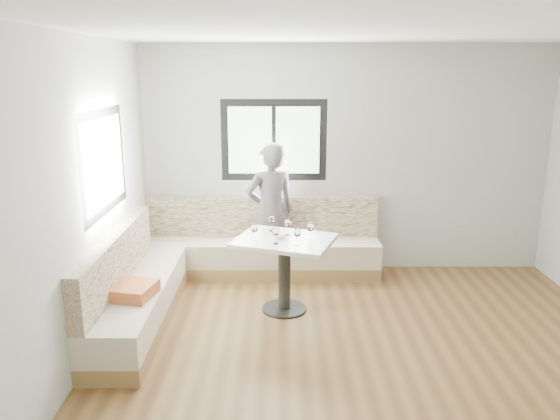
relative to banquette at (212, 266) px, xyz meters
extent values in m
cube|color=brown|center=(1.59, -1.63, -0.33)|extent=(5.00, 5.00, 0.01)
cube|color=white|center=(1.59, -1.63, 2.47)|extent=(5.00, 5.00, 0.01)
cube|color=#B7B7B2|center=(1.59, 0.87, 1.07)|extent=(5.00, 0.01, 2.80)
cube|color=#B7B7B2|center=(1.59, -4.13, 1.07)|extent=(5.00, 0.01, 2.80)
cube|color=#B7B7B2|center=(-0.91, -1.63, 1.07)|extent=(0.01, 5.00, 2.80)
cube|color=black|center=(0.69, 0.86, 1.32)|extent=(1.30, 0.02, 1.00)
cube|color=black|center=(-0.90, -0.73, 1.32)|extent=(0.02, 1.30, 1.00)
cube|color=olive|center=(0.54, 0.60, -0.25)|extent=(2.90, 0.55, 0.16)
cube|color=beige|center=(0.54, 0.60, -0.03)|extent=(2.90, 0.55, 0.29)
cube|color=beige|center=(0.54, 0.80, 0.37)|extent=(2.90, 0.14, 0.50)
cube|color=olive|center=(-0.63, -0.80, -0.25)|extent=(0.55, 2.25, 0.16)
cube|color=beige|center=(-0.63, -0.80, -0.03)|extent=(0.55, 2.25, 0.29)
cube|color=beige|center=(-0.84, -0.80, 0.37)|extent=(0.14, 2.25, 0.50)
cube|color=#BB732E|center=(-0.61, -1.11, 0.18)|extent=(0.48, 0.48, 0.12)
cylinder|color=black|center=(0.82, -0.43, -0.32)|extent=(0.48, 0.48, 0.02)
cylinder|color=black|center=(0.82, -0.43, 0.05)|extent=(0.13, 0.13, 0.76)
cube|color=silver|center=(0.82, -0.43, 0.45)|extent=(1.17, 1.04, 0.04)
imported|color=#555054|center=(0.65, 0.50, 0.51)|extent=(0.71, 0.59, 1.68)
cylinder|color=white|center=(0.77, -0.43, 0.49)|extent=(0.11, 0.11, 0.04)
sphere|color=black|center=(0.79, -0.42, 0.50)|extent=(0.02, 0.02, 0.02)
sphere|color=black|center=(0.76, -0.42, 0.50)|extent=(0.02, 0.02, 0.02)
sphere|color=black|center=(0.77, -0.45, 0.50)|extent=(0.02, 0.02, 0.02)
cylinder|color=white|center=(0.51, -0.48, 0.47)|extent=(0.06, 0.06, 0.01)
cylinder|color=white|center=(0.51, -0.48, 0.51)|extent=(0.01, 0.01, 0.07)
ellipsoid|color=white|center=(0.51, -0.48, 0.59)|extent=(0.08, 0.08, 0.09)
cylinder|color=#400306|center=(0.51, -0.48, 0.57)|extent=(0.05, 0.05, 0.02)
cylinder|color=white|center=(0.73, -0.61, 0.47)|extent=(0.06, 0.06, 0.01)
cylinder|color=white|center=(0.73, -0.61, 0.51)|extent=(0.01, 0.01, 0.07)
ellipsoid|color=white|center=(0.73, -0.61, 0.59)|extent=(0.08, 0.08, 0.09)
cylinder|color=#400306|center=(0.73, -0.61, 0.57)|extent=(0.05, 0.05, 0.02)
cylinder|color=white|center=(0.94, -0.63, 0.47)|extent=(0.06, 0.06, 0.01)
cylinder|color=white|center=(0.94, -0.63, 0.51)|extent=(0.01, 0.01, 0.07)
ellipsoid|color=white|center=(0.94, -0.63, 0.59)|extent=(0.08, 0.08, 0.09)
cylinder|color=#400306|center=(0.94, -0.63, 0.57)|extent=(0.05, 0.05, 0.02)
cylinder|color=white|center=(0.85, -0.32, 0.47)|extent=(0.06, 0.06, 0.01)
cylinder|color=white|center=(0.85, -0.32, 0.51)|extent=(0.01, 0.01, 0.07)
ellipsoid|color=white|center=(0.85, -0.32, 0.59)|extent=(0.08, 0.08, 0.09)
cylinder|color=#400306|center=(0.85, -0.32, 0.57)|extent=(0.05, 0.05, 0.02)
cylinder|color=white|center=(1.08, -0.45, 0.47)|extent=(0.06, 0.06, 0.01)
cylinder|color=white|center=(1.08, -0.45, 0.51)|extent=(0.01, 0.01, 0.07)
ellipsoid|color=white|center=(1.08, -0.45, 0.59)|extent=(0.08, 0.08, 0.09)
cylinder|color=#400306|center=(1.08, -0.45, 0.57)|extent=(0.05, 0.05, 0.02)
cylinder|color=white|center=(0.68, -0.17, 0.47)|extent=(0.06, 0.06, 0.01)
cylinder|color=white|center=(0.68, -0.17, 0.51)|extent=(0.01, 0.01, 0.07)
ellipsoid|color=white|center=(0.68, -0.17, 0.59)|extent=(0.08, 0.08, 0.09)
cylinder|color=#400306|center=(0.68, -0.17, 0.57)|extent=(0.05, 0.05, 0.02)
camera|label=1|loc=(0.79, -5.83, 2.19)|focal=35.00mm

